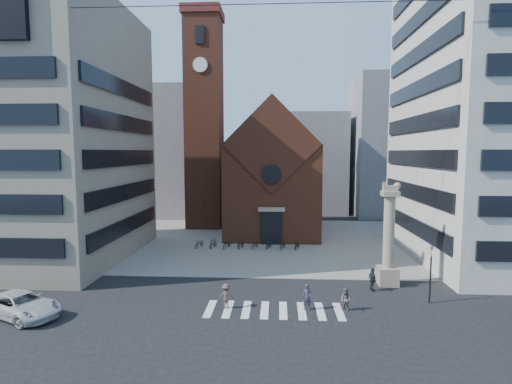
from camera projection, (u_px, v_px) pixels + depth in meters
The scene contains 25 objects.
ground at pixel (267, 295), 31.13m from camera, with size 120.00×120.00×0.00m, color black.
piazza at pixel (272, 241), 50.00m from camera, with size 46.00×30.00×0.05m, color gray.
zebra_crossing at pixel (274, 310), 28.11m from camera, with size 10.20×3.20×0.01m, color white, non-canonical shape.
church at pixel (273, 175), 55.19m from camera, with size 12.00×16.65×18.00m.
campanile at pixel (204, 120), 57.92m from camera, with size 5.50×5.50×31.20m.
building_left at pixel (38, 134), 41.11m from camera, with size 18.00×20.00×26.00m, color gray.
building_right at pixel (510, 103), 40.08m from camera, with size 18.00×22.00×32.00m, color beige.
bg_block_left at pixel (162, 152), 70.88m from camera, with size 16.00×14.00×22.00m, color gray.
bg_block_mid at pixel (306, 163), 74.58m from camera, with size 14.00×12.00×18.00m, color gray.
bg_block_right at pixel (399, 147), 70.40m from camera, with size 16.00×14.00×24.00m, color gray.
lion_column at pixel (389, 244), 33.19m from camera, with size 1.63×1.60×8.68m.
traffic_light at pixel (431, 273), 29.23m from camera, with size 0.13×0.16×4.30m.
white_car at pixel (21, 305), 26.91m from camera, with size 2.72×5.90×1.64m, color silver.
pedestrian_0 at pixel (307, 297), 28.09m from camera, with size 0.67×0.44×1.83m, color #332E40.
pedestrian_1 at pixel (346, 300), 27.92m from camera, with size 0.79×0.61×1.62m, color #655B51.
pedestrian_2 at pixel (372, 280), 31.92m from camera, with size 1.09×0.46×1.87m, color #222429.
pedestrian_3 at pixel (226, 296), 28.42m from camera, with size 1.15×0.66×1.78m, color brown.
scooter_0 at pixel (199, 244), 46.16m from camera, with size 0.65×1.88×0.99m, color black.
scooter_1 at pixel (213, 243), 46.07m from camera, with size 0.51×1.82×1.09m, color black.
scooter_2 at pixel (227, 244), 45.98m from camera, with size 0.65×1.88×0.99m, color black.
scooter_3 at pixel (241, 244), 45.89m from camera, with size 0.51×1.82×1.09m, color black.
scooter_4 at pixel (255, 244), 45.80m from camera, with size 0.65×1.88×0.99m, color black.
scooter_5 at pixel (269, 244), 45.70m from camera, with size 0.51×1.82×1.09m, color black.
scooter_6 at pixel (283, 245), 45.62m from camera, with size 0.65×1.88×0.99m, color black.
scooter_7 at pixel (297, 244), 45.52m from camera, with size 0.51×1.82×1.09m, color black.
Camera 1 is at (0.83, -30.16, 11.13)m, focal length 28.00 mm.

